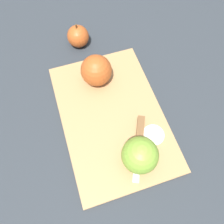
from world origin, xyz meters
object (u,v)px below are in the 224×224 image
Objects in this scene: apple_half_left at (96,71)px; apple_half_right at (140,155)px; knife at (140,134)px; apple_whole at (78,36)px.

apple_half_right is (0.26, 0.06, 0.00)m from apple_half_left.
apple_half_right is 0.07m from knife.
apple_half_left is 1.08× the size of apple_whole.
knife is 2.03× the size of apple_whole.
apple_whole is at bearing -137.41° from apple_half_left.
knife is 0.37m from apple_whole.
apple_half_left is 0.26m from apple_half_right.
knife is (0.19, 0.08, -0.04)m from apple_half_left.
apple_whole is (-0.16, -0.03, -0.02)m from apple_half_left.
apple_half_left and apple_half_right have the same top height.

